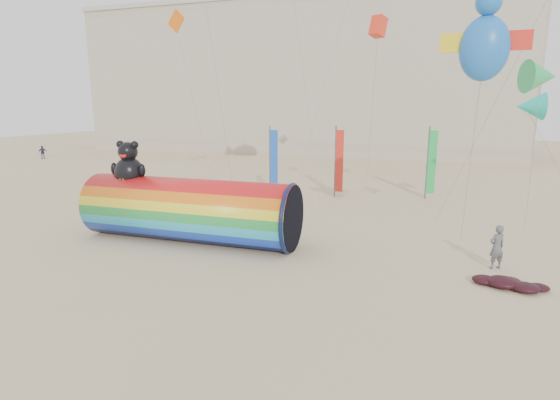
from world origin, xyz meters
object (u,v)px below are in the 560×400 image
(hotel_building, at_px, (296,80))
(fabric_bundle, at_px, (509,283))
(kite_handler, at_px, (497,247))
(windsock_assembly, at_px, (189,208))

(hotel_building, xyz_separation_m, fabric_bundle, (21.85, -45.80, -10.14))
(kite_handler, relative_size, fabric_bundle, 0.71)
(kite_handler, bearing_deg, fabric_bundle, 63.95)
(hotel_building, bearing_deg, windsock_assembly, -80.07)
(hotel_building, distance_m, fabric_bundle, 51.75)
(fabric_bundle, bearing_deg, windsock_assembly, 174.22)
(hotel_building, height_order, fabric_bundle, hotel_building)
(kite_handler, distance_m, fabric_bundle, 2.14)
(kite_handler, bearing_deg, windsock_assembly, -29.72)
(windsock_assembly, bearing_deg, kite_handler, 2.34)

